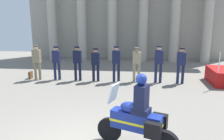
# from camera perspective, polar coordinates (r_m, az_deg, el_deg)

# --- Properties ---
(colonnade_backdrop) EXTENTS (14.16, 1.47, 7.28)m
(colonnade_backdrop) POSITION_cam_1_polar(r_m,az_deg,el_deg) (16.70, 3.91, 15.55)
(colonnade_backdrop) COLOR #A49F91
(colonnade_backdrop) RESTS_ON ground_plane
(officer_in_row_0) EXTENTS (0.39, 0.24, 1.71)m
(officer_in_row_0) POSITION_cam_1_polar(r_m,az_deg,el_deg) (12.06, -17.71, 2.40)
(officer_in_row_0) COLOR #7A7056
(officer_in_row_0) RESTS_ON ground_plane
(officer_in_row_1) EXTENTS (0.39, 0.24, 1.66)m
(officer_in_row_1) POSITION_cam_1_polar(r_m,az_deg,el_deg) (11.80, -13.25, 2.31)
(officer_in_row_1) COLOR #191E42
(officer_in_row_1) RESTS_ON ground_plane
(officer_in_row_2) EXTENTS (0.39, 0.24, 1.68)m
(officer_in_row_2) POSITION_cam_1_polar(r_m,az_deg,el_deg) (11.45, -8.35, 2.26)
(officer_in_row_2) COLOR black
(officer_in_row_2) RESTS_ON ground_plane
(officer_in_row_3) EXTENTS (0.39, 0.24, 1.60)m
(officer_in_row_3) POSITION_cam_1_polar(r_m,az_deg,el_deg) (11.26, -3.97, 1.93)
(officer_in_row_3) COLOR black
(officer_in_row_3) RESTS_ON ground_plane
(officer_in_row_4) EXTENTS (0.39, 0.24, 1.72)m
(officer_in_row_4) POSITION_cam_1_polar(r_m,az_deg,el_deg) (11.11, 1.06, 2.18)
(officer_in_row_4) COLOR #141938
(officer_in_row_4) RESTS_ON ground_plane
(officer_in_row_5) EXTENTS (0.39, 0.24, 1.65)m
(officer_in_row_5) POSITION_cam_1_polar(r_m,az_deg,el_deg) (11.22, 6.00, 2.01)
(officer_in_row_5) COLOR gray
(officer_in_row_5) RESTS_ON ground_plane
(officer_in_row_6) EXTENTS (0.39, 0.24, 1.76)m
(officer_in_row_6) POSITION_cam_1_polar(r_m,az_deg,el_deg) (11.16, 11.21, 2.10)
(officer_in_row_6) COLOR #191E42
(officer_in_row_6) RESTS_ON ground_plane
(officer_in_row_7) EXTENTS (0.39, 0.24, 1.70)m
(officer_in_row_7) POSITION_cam_1_polar(r_m,az_deg,el_deg) (11.27, 16.36, 1.71)
(officer_in_row_7) COLOR #191E42
(officer_in_row_7) RESTS_ON ground_plane
(motorcycle_with_rider) EXTENTS (1.99, 1.01, 1.90)m
(motorcycle_with_rider) POSITION_cam_1_polar(r_m,az_deg,el_deg) (5.73, 6.52, -11.63)
(motorcycle_with_rider) COLOR black
(motorcycle_with_rider) RESTS_ON ground_plane
(briefcase_on_ground) EXTENTS (0.10, 0.32, 0.36)m
(briefcase_on_ground) POSITION_cam_1_polar(r_m,az_deg,el_deg) (12.56, -19.07, -1.16)
(briefcase_on_ground) COLOR brown
(briefcase_on_ground) RESTS_ON ground_plane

